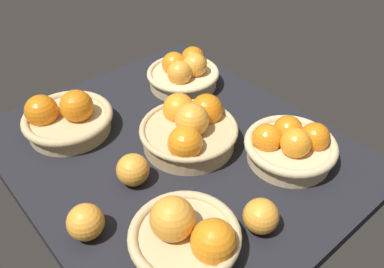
{
  "coord_description": "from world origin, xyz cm",
  "views": [
    {
      "loc": [
        58.55,
        -44.86,
        67.91
      ],
      "look_at": [
        2.27,
        3.48,
        7.0
      ],
      "focal_mm": 37.48,
      "sensor_mm": 36.0,
      "label": 1
    }
  ],
  "objects_px": {
    "basket_far_right": "(290,145)",
    "basket_near_right": "(187,236)",
    "basket_center": "(189,129)",
    "loose_orange_front_gap": "(133,170)",
    "loose_orange_back_gap": "(86,222)",
    "loose_orange_side_gap": "(261,216)",
    "basket_near_left": "(66,118)",
    "basket_far_left": "(184,73)"
  },
  "relations": [
    {
      "from": "basket_far_right",
      "to": "basket_near_right",
      "type": "distance_m",
      "value": 0.35
    },
    {
      "from": "basket_center",
      "to": "basket_near_right",
      "type": "relative_size",
      "value": 1.14
    },
    {
      "from": "basket_far_right",
      "to": "loose_orange_front_gap",
      "type": "bearing_deg",
      "value": -118.65
    },
    {
      "from": "basket_center",
      "to": "loose_orange_back_gap",
      "type": "relative_size",
      "value": 3.3
    },
    {
      "from": "loose_orange_front_gap",
      "to": "loose_orange_back_gap",
      "type": "bearing_deg",
      "value": -68.27
    },
    {
      "from": "loose_orange_front_gap",
      "to": "loose_orange_side_gap",
      "type": "distance_m",
      "value": 0.29
    },
    {
      "from": "basket_near_right",
      "to": "loose_orange_front_gap",
      "type": "height_order",
      "value": "basket_near_right"
    },
    {
      "from": "basket_center",
      "to": "basket_near_right",
      "type": "distance_m",
      "value": 0.31
    },
    {
      "from": "loose_orange_front_gap",
      "to": "loose_orange_back_gap",
      "type": "height_order",
      "value": "same"
    },
    {
      "from": "basket_center",
      "to": "loose_orange_back_gap",
      "type": "distance_m",
      "value": 0.34
    },
    {
      "from": "basket_far_right",
      "to": "basket_center",
      "type": "xyz_separation_m",
      "value": [
        -0.19,
        -0.14,
        0.0
      ]
    },
    {
      "from": "basket_center",
      "to": "loose_orange_side_gap",
      "type": "distance_m",
      "value": 0.29
    },
    {
      "from": "loose_orange_back_gap",
      "to": "basket_far_right",
      "type": "bearing_deg",
      "value": 76.12
    },
    {
      "from": "basket_near_left",
      "to": "loose_orange_back_gap",
      "type": "relative_size",
      "value": 3.13
    },
    {
      "from": "basket_near_right",
      "to": "basket_far_left",
      "type": "relative_size",
      "value": 0.99
    },
    {
      "from": "basket_center",
      "to": "basket_near_left",
      "type": "height_order",
      "value": "basket_center"
    },
    {
      "from": "basket_near_right",
      "to": "loose_orange_front_gap",
      "type": "relative_size",
      "value": 2.88
    },
    {
      "from": "basket_far_left",
      "to": "loose_orange_back_gap",
      "type": "bearing_deg",
      "value": -58.9
    },
    {
      "from": "basket_near_right",
      "to": "loose_orange_back_gap",
      "type": "relative_size",
      "value": 2.89
    },
    {
      "from": "basket_near_left",
      "to": "loose_orange_front_gap",
      "type": "bearing_deg",
      "value": 5.36
    },
    {
      "from": "basket_near_left",
      "to": "loose_orange_side_gap",
      "type": "height_order",
      "value": "basket_near_left"
    },
    {
      "from": "loose_orange_front_gap",
      "to": "basket_center",
      "type": "bearing_deg",
      "value": 96.14
    },
    {
      "from": "basket_far_left",
      "to": "loose_orange_back_gap",
      "type": "relative_size",
      "value": 2.93
    },
    {
      "from": "basket_center",
      "to": "loose_orange_front_gap",
      "type": "bearing_deg",
      "value": -83.86
    },
    {
      "from": "basket_far_left",
      "to": "basket_near_right",
      "type": "bearing_deg",
      "value": -39.17
    },
    {
      "from": "basket_near_right",
      "to": "loose_orange_side_gap",
      "type": "xyz_separation_m",
      "value": [
        0.05,
        0.14,
        -0.01
      ]
    },
    {
      "from": "basket_far_right",
      "to": "basket_far_left",
      "type": "relative_size",
      "value": 1.01
    },
    {
      "from": "basket_far_right",
      "to": "loose_orange_front_gap",
      "type": "xyz_separation_m",
      "value": [
        -0.17,
        -0.32,
        -0.01
      ]
    },
    {
      "from": "basket_near_left",
      "to": "basket_near_right",
      "type": "relative_size",
      "value": 1.08
    },
    {
      "from": "basket_near_right",
      "to": "basket_far_right",
      "type": "bearing_deg",
      "value": 96.43
    },
    {
      "from": "loose_orange_side_gap",
      "to": "loose_orange_back_gap",
      "type": "bearing_deg",
      "value": -128.12
    },
    {
      "from": "basket_center",
      "to": "loose_orange_back_gap",
      "type": "bearing_deg",
      "value": -76.52
    },
    {
      "from": "basket_far_left",
      "to": "loose_orange_side_gap",
      "type": "distance_m",
      "value": 0.55
    },
    {
      "from": "basket_near_right",
      "to": "loose_orange_side_gap",
      "type": "height_order",
      "value": "basket_near_right"
    },
    {
      "from": "basket_center",
      "to": "loose_orange_front_gap",
      "type": "relative_size",
      "value": 3.28
    },
    {
      "from": "loose_orange_side_gap",
      "to": "loose_orange_front_gap",
      "type": "bearing_deg",
      "value": -156.42
    },
    {
      "from": "basket_near_right",
      "to": "loose_orange_front_gap",
      "type": "bearing_deg",
      "value": 173.35
    },
    {
      "from": "loose_orange_front_gap",
      "to": "loose_orange_side_gap",
      "type": "height_order",
      "value": "loose_orange_front_gap"
    },
    {
      "from": "basket_center",
      "to": "loose_orange_back_gap",
      "type": "xyz_separation_m",
      "value": [
        0.08,
        -0.33,
        -0.01
      ]
    },
    {
      "from": "loose_orange_front_gap",
      "to": "loose_orange_back_gap",
      "type": "xyz_separation_m",
      "value": [
        0.06,
        -0.15,
        -0.0
      ]
    },
    {
      "from": "basket_near_left",
      "to": "loose_orange_back_gap",
      "type": "distance_m",
      "value": 0.34
    },
    {
      "from": "basket_center",
      "to": "basket_near_right",
      "type": "bearing_deg",
      "value": -41.13
    }
  ]
}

